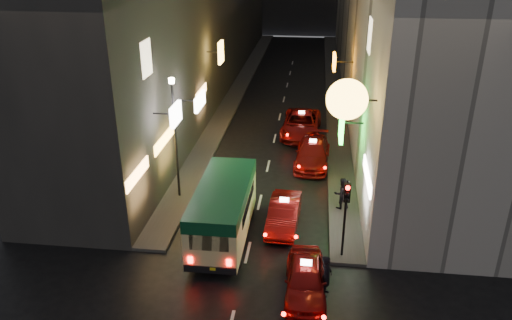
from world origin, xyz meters
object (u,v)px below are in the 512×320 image
at_px(taxi_near, 306,277).
at_px(pedestrian_crossing, 327,273).
at_px(traffic_light, 346,204).
at_px(lamp_post, 175,131).
at_px(minibus, 223,206).

relative_size(taxi_near, pedestrian_crossing, 2.51).
xyz_separation_m(pedestrian_crossing, traffic_light, (0.70, 2.34, 1.72)).
xyz_separation_m(taxi_near, lamp_post, (-6.73, 6.89, 2.96)).
relative_size(taxi_near, lamp_post, 0.78).
bearing_deg(pedestrian_crossing, taxi_near, 107.03).
height_order(minibus, pedestrian_crossing, minibus).
xyz_separation_m(taxi_near, traffic_light, (1.47, 2.36, 1.93)).
distance_m(minibus, taxi_near, 5.09).
distance_m(taxi_near, traffic_light, 3.39).
relative_size(pedestrian_crossing, lamp_post, 0.31).
bearing_deg(taxi_near, traffic_light, 58.05).
bearing_deg(lamp_post, pedestrian_crossing, -42.47).
bearing_deg(traffic_light, taxi_near, -121.95).
bearing_deg(minibus, traffic_light, -10.67).
bearing_deg(minibus, lamp_post, 130.21).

